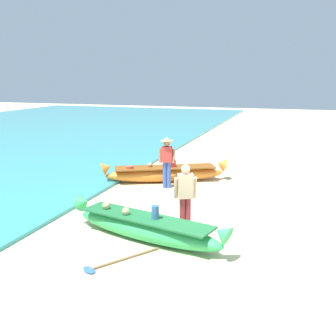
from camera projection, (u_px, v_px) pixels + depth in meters
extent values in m
plane|color=beige|center=(194.00, 233.00, 9.85)|extent=(80.00, 80.00, 0.00)
ellipsoid|color=#38B760|center=(146.00, 229.00, 9.40)|extent=(4.05, 1.67, 0.54)
cone|color=#38B760|center=(222.00, 233.00, 8.31)|extent=(0.50, 0.52, 0.50)
cone|color=#38B760|center=(84.00, 202.00, 10.35)|extent=(0.50, 0.52, 0.50)
cube|color=#1E6435|center=(146.00, 218.00, 9.34)|extent=(3.43, 1.53, 0.04)
sphere|color=tan|center=(106.00, 206.00, 9.92)|extent=(0.20, 0.20, 0.20)
sphere|color=tan|center=(126.00, 211.00, 9.50)|extent=(0.19, 0.19, 0.19)
cylinder|color=#386699|center=(155.00, 213.00, 9.21)|extent=(0.18, 0.18, 0.33)
ellipsoid|color=orange|center=(165.00, 174.00, 14.64)|extent=(4.20, 2.64, 0.53)
cone|color=orange|center=(221.00, 164.00, 14.86)|extent=(0.60, 0.62, 0.55)
cone|color=orange|center=(107.00, 168.00, 14.28)|extent=(0.60, 0.62, 0.55)
cube|color=brown|center=(165.00, 167.00, 14.58)|extent=(3.60, 2.34, 0.04)
cylinder|color=#B74C38|center=(130.00, 167.00, 14.33)|extent=(0.28, 0.28, 0.10)
sphere|color=tan|center=(150.00, 165.00, 14.57)|extent=(0.17, 0.17, 0.17)
cube|color=#B73333|center=(172.00, 163.00, 14.59)|extent=(0.36, 0.38, 0.29)
cylinder|color=#3D5BA8|center=(169.00, 175.00, 13.76)|extent=(0.14, 0.14, 0.90)
cylinder|color=#3D5BA8|center=(165.00, 175.00, 13.78)|extent=(0.14, 0.14, 0.90)
cube|color=#DB3D38|center=(167.00, 154.00, 13.61)|extent=(0.40, 0.29, 0.53)
cylinder|color=#9E7051|center=(173.00, 156.00, 13.58)|extent=(0.13, 0.20, 0.49)
cylinder|color=#9E7051|center=(160.00, 156.00, 13.63)|extent=(0.13, 0.20, 0.49)
sphere|color=#9E7051|center=(167.00, 143.00, 13.52)|extent=(0.22, 0.22, 0.22)
cylinder|color=tan|center=(167.00, 141.00, 13.51)|extent=(0.44, 0.44, 0.02)
cone|color=tan|center=(167.00, 139.00, 13.49)|extent=(0.26, 0.26, 0.12)
cylinder|color=#B2383D|center=(182.00, 216.00, 9.77)|extent=(0.14, 0.14, 0.90)
cylinder|color=#B2383D|center=(188.00, 215.00, 9.78)|extent=(0.14, 0.14, 0.90)
cube|color=beige|center=(185.00, 186.00, 9.61)|extent=(0.42, 0.35, 0.59)
cylinder|color=beige|center=(176.00, 188.00, 9.61)|extent=(0.16, 0.22, 0.54)
cylinder|color=beige|center=(195.00, 188.00, 9.66)|extent=(0.16, 0.22, 0.54)
sphere|color=beige|center=(186.00, 169.00, 9.52)|extent=(0.22, 0.22, 0.22)
cylinder|color=#8E6B47|center=(125.00, 258.00, 8.42)|extent=(0.99, 1.41, 0.05)
ellipsoid|color=#2D60B7|center=(89.00, 270.00, 7.92)|extent=(0.41, 0.37, 0.03)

